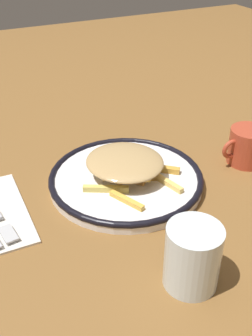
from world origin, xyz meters
name	(u,v)px	position (x,y,z in m)	size (l,w,h in m)	color
ground_plane	(126,184)	(0.00, 0.00, 0.00)	(2.60, 2.60, 0.00)	brown
plate	(126,179)	(0.00, 0.00, 0.01)	(0.30, 0.30, 0.02)	white
fries_heap	(125,164)	(0.00, -0.01, 0.04)	(0.21, 0.22, 0.04)	orange
water_glass	(192,257)	(0.02, 0.27, 0.05)	(0.08, 0.08, 0.10)	silver
coffee_mug	(247,146)	(-0.27, 0.04, 0.04)	(0.11, 0.08, 0.08)	#B5422A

